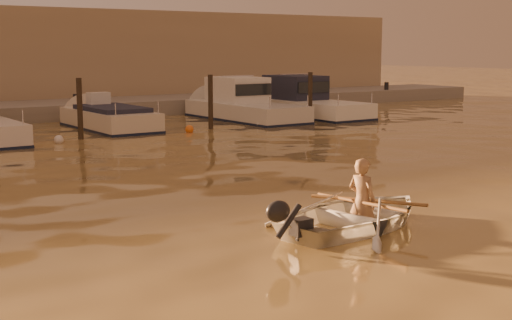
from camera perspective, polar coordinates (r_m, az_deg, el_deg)
ground_plane at (r=12.64m, az=10.25°, el=-4.76°), size 160.00×160.00×0.00m
dinghy at (r=12.04m, az=8.18°, el=-4.34°), size 3.64×2.92×0.67m
person at (r=12.07m, az=8.48°, el=-3.27°), size 0.45×0.59×1.46m
outboard_motor at (r=10.87m, az=3.55°, el=-5.37°), size 0.96×0.57×0.70m
oar_port at (r=12.19m, az=8.89°, el=-3.21°), size 0.89×1.95×0.13m
oar_starboard at (r=12.03m, az=8.34°, el=-3.36°), size 0.11×2.10×0.13m
moored_boat_3 at (r=26.93m, az=-11.63°, el=2.93°), size 2.00×5.79×0.95m
moored_boat_4 at (r=29.79m, az=-0.84°, el=4.45°), size 2.28×7.03×1.75m
moored_boat_5 at (r=31.64m, az=3.90°, el=4.70°), size 2.28×7.65×1.75m
piling_2 at (r=24.11m, az=-13.91°, el=3.78°), size 0.18×0.18×2.20m
piling_3 at (r=26.29m, az=-3.65°, el=4.43°), size 0.18×0.18×2.20m
piling_4 at (r=28.99m, az=4.35°, el=4.85°), size 0.18×0.18×2.20m
fender_c at (r=23.29m, az=-15.50°, el=1.56°), size 0.30×0.30×0.30m
fender_d at (r=25.52m, az=-5.35°, el=2.47°), size 0.30×0.30×0.30m
fender_e at (r=27.19m, az=0.37°, el=2.91°), size 0.30×0.30×0.30m
quay at (r=31.52m, az=-18.54°, el=3.37°), size 52.00×4.00×1.00m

